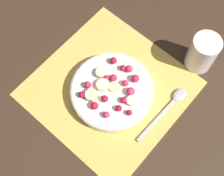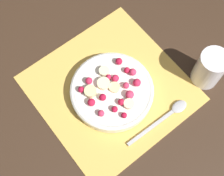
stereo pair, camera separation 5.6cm
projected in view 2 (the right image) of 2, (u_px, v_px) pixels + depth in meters
The scene contains 5 objects.
ground_plane at pixel (110, 88), 0.84m from camera, with size 3.00×3.00×0.00m, color #382619.
placemat at pixel (110, 88), 0.83m from camera, with size 0.37×0.38×0.01m.
fruit_bowl at pixel (112, 91), 0.81m from camera, with size 0.22×0.22×0.05m.
spoon at pixel (170, 114), 0.80m from camera, with size 0.19×0.03×0.01m.
drinking_glass at pixel (209, 69), 0.80m from camera, with size 0.07×0.07×0.11m.
Camera 2 is at (0.19, 0.25, 0.77)m, focal length 50.00 mm.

